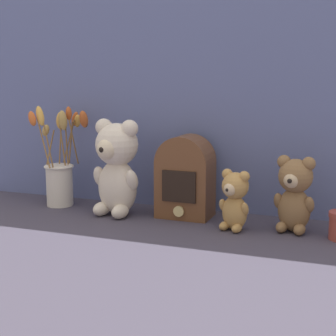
{
  "coord_description": "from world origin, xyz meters",
  "views": [
    {
      "loc": [
        0.48,
        -1.3,
        0.4
      ],
      "look_at": [
        0.0,
        0.02,
        0.15
      ],
      "focal_mm": 55.0,
      "sensor_mm": 36.0,
      "label": 1
    }
  ],
  "objects_px": {
    "teddy_bear_medium": "(295,193)",
    "teddy_bear_small": "(235,199)",
    "flower_vase": "(60,171)",
    "vintage_radio": "(185,176)",
    "teddy_bear_large": "(116,166)"
  },
  "relations": [
    {
      "from": "teddy_bear_large",
      "to": "teddy_bear_small",
      "type": "xyz_separation_m",
      "value": [
        0.36,
        -0.03,
        -0.06
      ]
    },
    {
      "from": "teddy_bear_small",
      "to": "vintage_radio",
      "type": "height_order",
      "value": "vintage_radio"
    },
    {
      "from": "flower_vase",
      "to": "vintage_radio",
      "type": "height_order",
      "value": "flower_vase"
    },
    {
      "from": "teddy_bear_large",
      "to": "flower_vase",
      "type": "bearing_deg",
      "value": 169.87
    },
    {
      "from": "teddy_bear_medium",
      "to": "vintage_radio",
      "type": "bearing_deg",
      "value": 172.19
    },
    {
      "from": "teddy_bear_large",
      "to": "teddy_bear_medium",
      "type": "relative_size",
      "value": 1.4
    },
    {
      "from": "teddy_bear_small",
      "to": "vintage_radio",
      "type": "xyz_separation_m",
      "value": [
        -0.16,
        0.08,
        0.03
      ]
    },
    {
      "from": "flower_vase",
      "to": "vintage_radio",
      "type": "xyz_separation_m",
      "value": [
        0.41,
        0.01,
        0.01
      ]
    },
    {
      "from": "teddy_bear_small",
      "to": "flower_vase",
      "type": "relative_size",
      "value": 0.51
    },
    {
      "from": "teddy_bear_medium",
      "to": "teddy_bear_small",
      "type": "xyz_separation_m",
      "value": [
        -0.15,
        -0.04,
        -0.02
      ]
    },
    {
      "from": "teddy_bear_medium",
      "to": "vintage_radio",
      "type": "xyz_separation_m",
      "value": [
        -0.31,
        0.04,
        0.01
      ]
    },
    {
      "from": "vintage_radio",
      "to": "flower_vase",
      "type": "bearing_deg",
      "value": -178.47
    },
    {
      "from": "teddy_bear_medium",
      "to": "teddy_bear_small",
      "type": "height_order",
      "value": "teddy_bear_medium"
    },
    {
      "from": "flower_vase",
      "to": "vintage_radio",
      "type": "distance_m",
      "value": 0.41
    },
    {
      "from": "teddy_bear_medium",
      "to": "flower_vase",
      "type": "bearing_deg",
      "value": 177.47
    }
  ]
}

